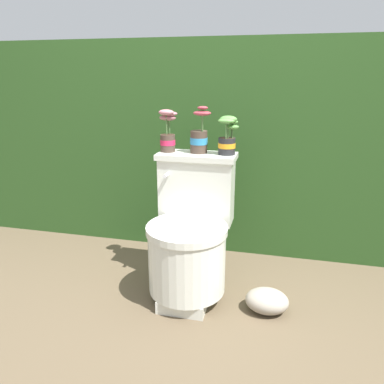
{
  "coord_description": "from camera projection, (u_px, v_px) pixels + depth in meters",
  "views": [
    {
      "loc": [
        0.37,
        -1.67,
        1.15
      ],
      "look_at": [
        -0.07,
        0.13,
        0.57
      ],
      "focal_mm": 35.0,
      "sensor_mm": 36.0,
      "label": 1
    }
  ],
  "objects": [
    {
      "name": "ground_plane",
      "position": [
        199.0,
        303.0,
        1.98
      ],
      "size": [
        12.0,
        12.0,
        0.0
      ],
      "primitive_type": "plane",
      "color": "brown"
    },
    {
      "name": "potted_plant_left",
      "position": [
        168.0,
        132.0,
        2.02
      ],
      "size": [
        0.1,
        0.11,
        0.23
      ],
      "color": "#47382D",
      "rests_on": "toilet"
    },
    {
      "name": "potted_plant_middle",
      "position": [
        227.0,
        138.0,
        1.94
      ],
      "size": [
        0.11,
        0.11,
        0.2
      ],
      "color": "#262628",
      "rests_on": "toilet"
    },
    {
      "name": "potted_plant_midleft",
      "position": [
        199.0,
        137.0,
        1.99
      ],
      "size": [
        0.11,
        0.09,
        0.25
      ],
      "color": "#47382D",
      "rests_on": "toilet"
    },
    {
      "name": "garden_stone",
      "position": [
        267.0,
        301.0,
        1.89
      ],
      "size": [
        0.22,
        0.17,
        0.12
      ],
      "color": "#9E9384",
      "rests_on": "ground"
    },
    {
      "name": "toilet",
      "position": [
        190.0,
        238.0,
        1.98
      ],
      "size": [
        0.42,
        0.53,
        0.75
      ],
      "color": "silver",
      "rests_on": "ground"
    },
    {
      "name": "hedge_backdrop",
      "position": [
        233.0,
        138.0,
        2.88
      ],
      "size": [
        4.31,
        1.09,
        1.37
      ],
      "color": "#284C1E",
      "rests_on": "ground"
    }
  ]
}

